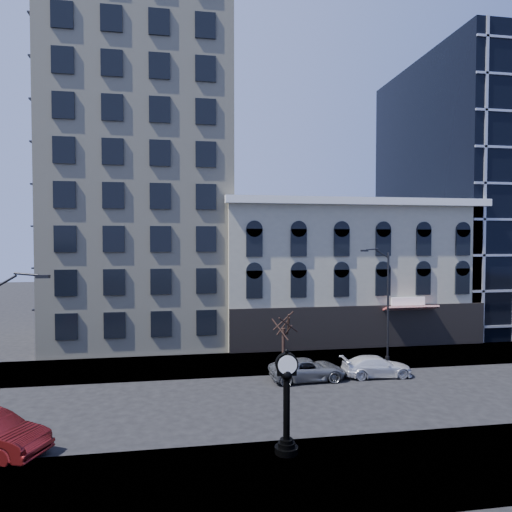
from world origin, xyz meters
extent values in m
plane|color=black|center=(0.00, 0.00, 0.00)|extent=(160.00, 160.00, 0.00)
cube|color=gray|center=(0.00, 8.00, 0.06)|extent=(160.00, 6.00, 0.12)
cube|color=gray|center=(0.00, -8.00, 0.06)|extent=(160.00, 6.00, 0.12)
cube|color=beige|center=(-6.00, 19.00, 19.00)|extent=(15.00, 15.00, 38.00)
cube|color=#ACA78D|center=(12.00, 16.00, 6.00)|extent=(22.00, 10.00, 12.00)
cube|color=white|center=(12.00, 10.80, 12.20)|extent=(22.60, 0.80, 0.60)
cube|color=black|center=(12.00, 10.95, 1.80)|extent=(22.00, 0.30, 3.60)
cube|color=maroon|center=(16.00, 10.40, 3.40)|extent=(4.50, 1.18, 0.55)
cube|color=black|center=(32.00, 21.00, 14.00)|extent=(20.00, 20.00, 28.00)
cylinder|color=black|center=(1.61, -6.24, 0.26)|extent=(0.99, 0.99, 0.27)
cylinder|color=black|center=(1.61, -6.24, 0.48)|extent=(0.72, 0.72, 0.18)
cylinder|color=black|center=(1.61, -6.24, 0.64)|extent=(0.54, 0.54, 0.14)
cylinder|color=black|center=(1.61, -6.24, 2.02)|extent=(0.29, 0.29, 2.62)
sphere|color=black|center=(1.61, -6.24, 3.42)|extent=(0.51, 0.51, 0.51)
cube|color=black|center=(1.61, -6.24, 3.51)|extent=(0.82, 0.25, 0.23)
cylinder|color=black|center=(1.61, -6.24, 3.87)|extent=(0.96, 0.35, 0.94)
cylinder|color=white|center=(1.61, -6.39, 3.87)|extent=(0.79, 0.07, 0.79)
cylinder|color=white|center=(1.61, -6.08, 3.87)|extent=(0.79, 0.07, 0.79)
sphere|color=black|center=(1.61, -6.24, 4.41)|extent=(0.18, 0.18, 0.18)
cube|color=black|center=(-7.95, -6.79, 7.67)|extent=(0.49, 0.24, 0.12)
cylinder|color=black|center=(12.21, 6.62, 4.12)|extent=(0.15, 0.15, 7.99)
cylinder|color=black|center=(12.21, 6.62, 0.31)|extent=(0.33, 0.33, 0.37)
cube|color=black|center=(10.44, 6.52, 8.25)|extent=(0.52, 0.23, 0.13)
cylinder|color=black|center=(4.37, 6.48, 1.48)|extent=(0.24, 0.24, 2.71)
imported|color=#595B60|center=(5.30, 3.62, 0.69)|extent=(5.04, 2.52, 1.37)
imported|color=silver|center=(10.00, 3.62, 0.67)|extent=(4.69, 2.09, 1.34)
camera|label=1|loc=(-2.68, -24.51, 9.01)|focal=32.00mm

